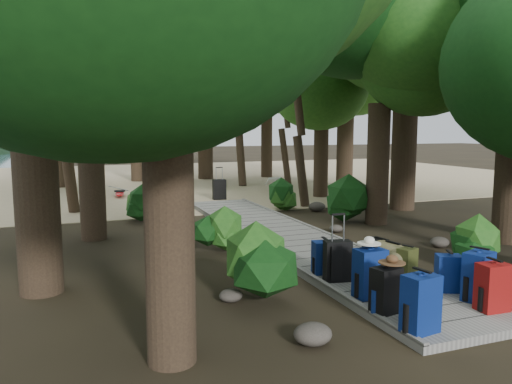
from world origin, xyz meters
name	(u,v)px	position (x,y,z in m)	size (l,w,h in m)	color
ground	(307,250)	(0.00, 0.00, 0.00)	(120.00, 120.00, 0.00)	black
sand_beach	(168,179)	(0.00, 16.00, 0.01)	(40.00, 22.00, 0.02)	tan
boardwalk	(288,238)	(0.00, 1.00, 0.06)	(2.00, 12.00, 0.12)	gray
backpack_left_a	(421,301)	(-0.77, -4.64, 0.52)	(0.43, 0.30, 0.80)	navy
backpack_left_b	(386,288)	(-0.79, -3.94, 0.47)	(0.38, 0.27, 0.70)	black
backpack_left_c	(370,271)	(-0.64, -3.33, 0.52)	(0.44, 0.31, 0.81)	navy
backpack_left_d	(325,256)	(-0.67, -1.99, 0.43)	(0.41, 0.29, 0.62)	navy
backpack_right_a	(493,285)	(0.64, -4.39, 0.49)	(0.41, 0.29, 0.73)	maroon
backpack_right_b	(478,274)	(0.76, -4.00, 0.52)	(0.44, 0.31, 0.80)	navy
backpack_right_c	(449,271)	(0.65, -3.52, 0.44)	(0.37, 0.26, 0.63)	navy
backpack_right_d	(407,259)	(0.66, -2.51, 0.37)	(0.32, 0.23, 0.49)	#3F4318
duffel_right_khaki	(392,255)	(0.66, -2.09, 0.34)	(0.43, 0.65, 0.43)	olive
duffel_right_black	(381,250)	(0.72, -1.67, 0.33)	(0.41, 0.65, 0.41)	black
suitcase_on_boardwalk	(337,261)	(-0.68, -2.46, 0.46)	(0.43, 0.24, 0.67)	black
lone_suitcase_on_sand	(219,189)	(0.37, 7.96, 0.39)	(0.47, 0.27, 0.73)	black
hat_brown	(392,259)	(-0.74, -3.99, 0.88)	(0.36, 0.36, 0.11)	#51351E
hat_white	(369,240)	(-0.65, -3.31, 0.99)	(0.35, 0.35, 0.12)	silver
kayak	(120,192)	(-2.97, 10.08, 0.17)	(0.67, 3.06, 0.31)	#A20D10
sun_lounger	(279,185)	(3.32, 9.24, 0.29)	(0.54, 1.68, 0.54)	silver
tree_right_c	(381,64)	(3.13, 2.05, 4.31)	(4.98, 4.98, 8.62)	black
tree_right_d	(408,31)	(5.34, 3.87, 5.61)	(6.12, 6.12, 11.22)	black
tree_right_e	(322,92)	(4.23, 7.40, 3.94)	(4.37, 4.37, 7.87)	black
tree_right_f	(347,68)	(6.66, 9.74, 5.19)	(5.81, 5.81, 10.38)	black
tree_left_c	(87,55)	(-4.25, 2.78, 4.27)	(4.91, 4.91, 8.54)	black
tree_back_a	(135,90)	(-1.58, 15.60, 4.43)	(5.12, 5.12, 8.86)	black
tree_back_b	(204,71)	(1.87, 15.51, 5.46)	(6.12, 6.12, 10.92)	black
tree_back_c	(267,96)	(5.16, 15.26, 4.29)	(4.76, 4.76, 8.57)	black
tree_back_d	(56,103)	(-5.13, 14.16, 3.71)	(4.45, 4.45, 7.42)	black
palm_right_a	(306,100)	(2.73, 5.67, 3.55)	(4.16, 4.16, 7.09)	#113B10
palm_right_b	(287,99)	(4.62, 11.50, 3.90)	(4.04, 4.04, 7.81)	#113B10
palm_right_c	(246,100)	(2.86, 12.01, 3.89)	(4.89, 4.89, 7.77)	#113B10
palm_left_a	(59,92)	(-4.91, 6.84, 3.70)	(4.65, 4.65, 7.39)	#113B10
rock_left_a	(313,334)	(-2.05, -4.27, 0.13)	(0.48, 0.43, 0.26)	#4C473F
rock_left_b	(231,295)	(-2.53, -2.48, 0.10)	(0.36, 0.32, 0.20)	#4C473F
rock_left_c	(234,242)	(-1.42, 0.73, 0.14)	(0.51, 0.46, 0.28)	#4C473F
rock_left_d	(160,226)	(-2.58, 3.44, 0.08)	(0.29, 0.26, 0.16)	#4C473F
rock_right_a	(497,277)	(2.00, -3.18, 0.10)	(0.35, 0.31, 0.19)	#4C473F
rock_right_b	(440,242)	(2.84, -0.80, 0.12)	(0.43, 0.38, 0.23)	#4C473F
rock_right_c	(336,228)	(1.52, 1.44, 0.10)	(0.35, 0.31, 0.19)	#4C473F
rock_right_d	(317,207)	(2.55, 4.45, 0.15)	(0.54, 0.49, 0.30)	#4C473F
shrub_left_a	(259,266)	(-2.14, -2.65, 0.56)	(1.24, 1.24, 1.11)	#1F5218
shrub_left_b	(216,232)	(-1.89, 0.56, 0.43)	(0.95, 0.95, 0.85)	#1F5218
shrub_left_c	(146,204)	(-2.73, 4.78, 0.47)	(1.06, 1.06, 0.95)	#1F5218
shrub_right_a	(476,246)	(2.35, -2.33, 0.42)	(0.93, 0.93, 0.84)	#1F5218
shrub_right_b	(346,200)	(2.41, 2.44, 0.63)	(1.40, 1.40, 1.26)	#1F5218
shrub_right_c	(286,197)	(1.71, 5.02, 0.43)	(0.96, 0.96, 0.86)	#1F5218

